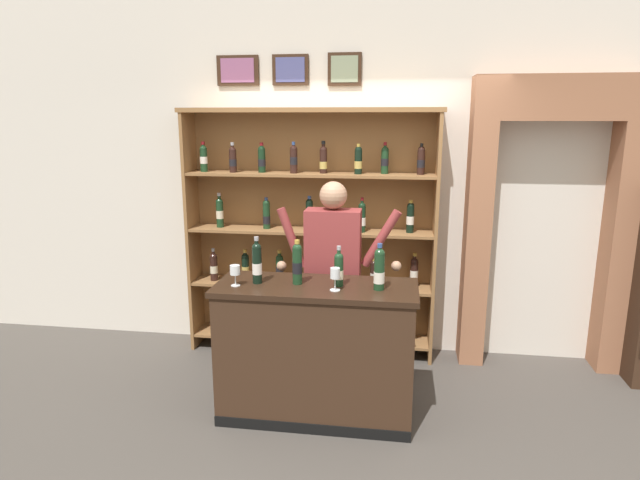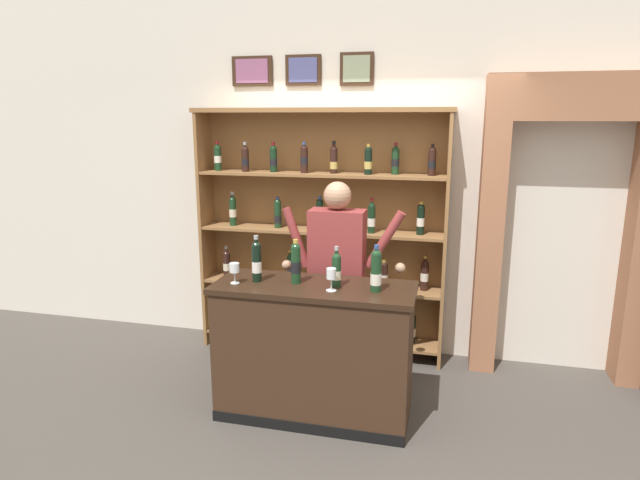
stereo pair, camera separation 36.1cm
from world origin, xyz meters
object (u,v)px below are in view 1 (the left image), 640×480
wine_shelf (311,228)px  wine_glass_center (335,275)px  tasting_counter (316,351)px  tasting_bottle_super_tuscan (339,269)px  wine_glass_spare (235,271)px  shopkeeper (333,261)px  tasting_bottle_prosecco (257,262)px  tasting_bottle_bianco (297,263)px  tasting_bottle_grappa (379,269)px

wine_shelf → wine_glass_center: size_ratio=14.39×
tasting_counter → tasting_bottle_super_tuscan: 0.65m
tasting_bottle_super_tuscan → wine_glass_spare: 0.73m
wine_glass_center → wine_glass_spare: (-0.71, 0.00, -0.01)m
shopkeeper → tasting_bottle_super_tuscan: bearing=-78.6°
tasting_bottle_prosecco → wine_glass_center: 0.58m
tasting_bottle_prosecco → tasting_bottle_bianco: size_ratio=1.06×
tasting_bottle_super_tuscan → wine_glass_center: tasting_bottle_super_tuscan is taller
shopkeeper → tasting_bottle_prosecco: shopkeeper is taller
wine_shelf → tasting_bottle_grappa: wine_shelf is taller
shopkeeper → wine_glass_center: shopkeeper is taller
tasting_bottle_super_tuscan → tasting_bottle_grappa: tasting_bottle_grappa is taller
tasting_counter → tasting_bottle_grappa: size_ratio=4.40×
tasting_bottle_bianco → wine_glass_spare: tasting_bottle_bianco is taller
tasting_bottle_prosecco → wine_glass_center: tasting_bottle_prosecco is taller
tasting_bottle_super_tuscan → tasting_counter: bearing=-176.2°
tasting_bottle_prosecco → tasting_bottle_grappa: tasting_bottle_prosecco is taller
tasting_bottle_prosecco → wine_glass_spare: tasting_bottle_prosecco is taller
tasting_counter → tasting_bottle_super_tuscan: bearing=3.8°
shopkeeper → wine_shelf: bearing=113.9°
wine_shelf → tasting_counter: (0.23, -1.16, -0.68)m
tasting_bottle_super_tuscan → wine_shelf: bearing=108.7°
wine_glass_spare → wine_glass_center: bearing=-0.1°
shopkeeper → tasting_bottle_super_tuscan: shopkeeper is taller
tasting_counter → wine_glass_spare: wine_glass_spare is taller
tasting_bottle_bianco → tasting_bottle_prosecco: bearing=-175.3°
shopkeeper → tasting_bottle_super_tuscan: size_ratio=5.84×
tasting_counter → tasting_bottle_super_tuscan: (0.16, 0.01, 0.63)m
tasting_bottle_prosecco → tasting_bottle_super_tuscan: tasting_bottle_prosecco is taller
tasting_counter → shopkeeper: size_ratio=0.85×
wine_glass_spare → tasting_counter: bearing=9.7°
tasting_bottle_prosecco → tasting_bottle_grappa: bearing=-1.6°
wine_shelf → tasting_bottle_prosecco: size_ratio=6.76×
tasting_bottle_bianco → tasting_bottle_super_tuscan: bearing=-0.9°
tasting_bottle_grappa → wine_glass_center: (-0.30, -0.06, -0.03)m
tasting_bottle_prosecco → tasting_bottle_super_tuscan: bearing=1.9°
tasting_bottle_prosecco → wine_glass_center: bearing=-8.7°
wine_shelf → wine_glass_spare: 1.30m
wine_shelf → tasting_bottle_bianco: bearing=-85.4°
tasting_bottle_grappa → wine_shelf: bearing=119.4°
wine_shelf → shopkeeper: 0.72m
tasting_bottle_grappa → wine_glass_center: bearing=-168.0°
wine_glass_spare → tasting_bottle_grappa: bearing=3.6°
tasting_counter → shopkeeper: shopkeeper is taller
wine_shelf → shopkeeper: size_ratio=1.36×
wine_shelf → tasting_counter: wine_shelf is taller
wine_shelf → tasting_bottle_grappa: size_ratio=7.05×
wine_shelf → shopkeeper: bearing=-66.1°
tasting_counter → shopkeeper: (0.06, 0.51, 0.55)m
tasting_bottle_bianco → wine_glass_spare: (-0.42, -0.11, -0.05)m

